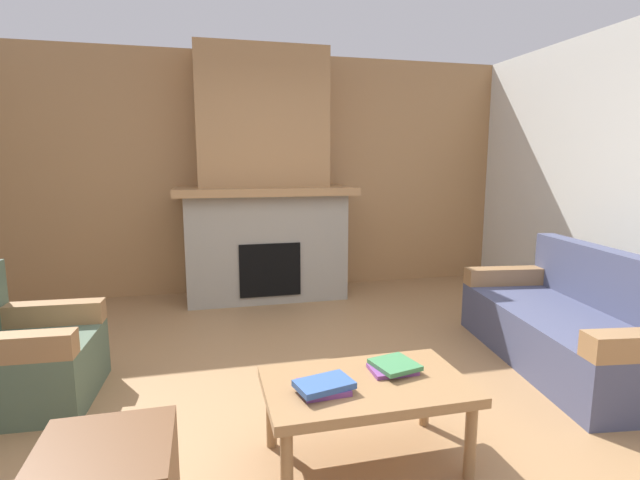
{
  "coord_description": "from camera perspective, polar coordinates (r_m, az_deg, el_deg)",
  "views": [
    {
      "loc": [
        -0.64,
        -2.57,
        1.49
      ],
      "look_at": [
        0.28,
        1.19,
        0.85
      ],
      "focal_mm": 26.51,
      "sensor_mm": 36.0,
      "label": 1
    }
  ],
  "objects": [
    {
      "name": "wall_back_wood_panel",
      "position": [
        5.61,
        -7.27,
        7.83
      ],
      "size": [
        6.0,
        0.12,
        2.7
      ],
      "primitive_type": "cube",
      "color": "#A87A4C",
      "rests_on": "ground"
    },
    {
      "name": "ground",
      "position": [
        3.04,
        0.2,
        -20.06
      ],
      "size": [
        9.0,
        9.0,
        0.0
      ],
      "primitive_type": "plane",
      "color": "#9E754C"
    },
    {
      "name": "couch",
      "position": [
        4.04,
        28.17,
        -9.19
      ],
      "size": [
        1.08,
        1.9,
        0.85
      ],
      "color": "#474C6B",
      "rests_on": "ground"
    },
    {
      "name": "armchair",
      "position": [
        3.55,
        -32.49,
        -11.87
      ],
      "size": [
        0.8,
        0.8,
        0.85
      ],
      "color": "#4C604C",
      "rests_on": "ground"
    },
    {
      "name": "coffee_table",
      "position": [
        2.46,
        5.59,
        -17.74
      ],
      "size": [
        1.0,
        0.6,
        0.43
      ],
      "color": "#997047",
      "rests_on": "ground"
    },
    {
      "name": "book_stack_center",
      "position": [
        2.54,
        8.89,
        -14.87
      ],
      "size": [
        0.25,
        0.25,
        0.05
      ],
      "color": "#7A3D84",
      "rests_on": "coffee_table"
    },
    {
      "name": "fireplace",
      "position": [
        5.24,
        -6.76,
        5.7
      ],
      "size": [
        1.9,
        0.82,
        2.7
      ],
      "color": "gray",
      "rests_on": "ground"
    },
    {
      "name": "book_stack_near_edge",
      "position": [
        2.32,
        0.45,
        -17.17
      ],
      "size": [
        0.29,
        0.25,
        0.05
      ],
      "color": "#7A3D84",
      "rests_on": "coffee_table"
    }
  ]
}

